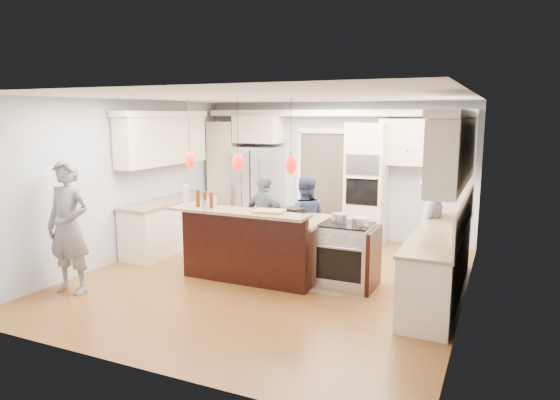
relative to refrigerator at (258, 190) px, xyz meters
The scene contains 23 objects.
ground_plane 3.19m from the refrigerator, 59.58° to the right, with size 6.00×6.00×0.00m, color brown.
room_shell 3.20m from the refrigerator, 59.58° to the right, with size 5.54×6.04×2.72m.
refrigerator is the anchor object (origin of this frame).
oven_column 2.31m from the refrigerator, ahead, with size 0.72×0.69×2.30m.
back_upper_cabinets 1.12m from the refrigerator, ahead, with size 5.30×0.61×2.54m.
right_counter_run 4.63m from the refrigerator, 30.36° to the right, with size 0.64×3.10×2.51m.
left_cabinets 2.05m from the refrigerator, 115.94° to the right, with size 0.64×2.30×2.51m.
kitchen_island 2.91m from the refrigerator, 63.11° to the right, with size 2.10×1.46×1.12m.
island_range 3.71m from the refrigerator, 42.59° to the right, with size 0.82×0.71×0.92m.
pendant_lights 3.53m from the refrigerator, 67.57° to the right, with size 1.75×0.15×1.03m.
person_bar_end 4.37m from the refrigerator, 99.51° to the right, with size 0.68×0.44×1.86m, color slate.
person_far_left 2.52m from the refrigerator, 45.42° to the right, with size 0.72×0.56×1.48m, color navy.
person_far_right 2.08m from the refrigerator, 59.60° to the right, with size 0.85×0.35×1.45m, color slate.
person_range_side 4.06m from the refrigerator, 20.56° to the right, with size 1.06×0.61×1.64m, color #9F92C4.
floor_rug 3.71m from the refrigerator, 45.68° to the right, with size 0.58×0.84×0.01m, color #9C7E55.
water_bottle 3.32m from the refrigerator, 81.34° to the right, with size 0.08×0.08×0.32m, color silver.
beer_bottle_a 3.29m from the refrigerator, 74.86° to the right, with size 0.06×0.06×0.23m, color #4A220D.
beer_bottle_b 3.24m from the refrigerator, 78.81° to the right, with size 0.06×0.06×0.25m, color #4A220D.
beer_bottle_c 3.17m from the refrigerator, 77.25° to the right, with size 0.05×0.05×0.21m, color #4A220D.
drink_can 3.38m from the refrigerator, 76.12° to the right, with size 0.07×0.07×0.13m, color #B7B7BC.
cutting_board 3.58m from the refrigerator, 60.47° to the right, with size 0.42×0.30×0.03m, color tan.
pot_large 3.55m from the refrigerator, 43.72° to the right, with size 0.22×0.22×0.13m, color #B7B7BC.
pot_small 3.84m from the refrigerator, 41.11° to the right, with size 0.23×0.23×0.11m, color #B7B7BC.
Camera 1 is at (3.14, -6.55, 2.46)m, focal length 32.00 mm.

